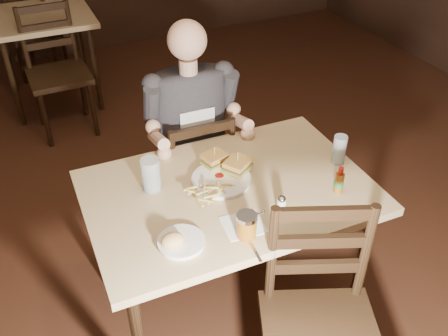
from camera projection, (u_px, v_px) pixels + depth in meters
name	position (u px, v px, depth m)	size (l,w,h in m)	color
room_shell	(245.00, 32.00, 1.97)	(7.00, 7.00, 7.00)	black
main_table	(229.00, 203.00, 2.22)	(1.26, 0.86, 0.77)	tan
bg_table	(42.00, 25.00, 4.03)	(0.82, 0.82, 0.77)	tan
chair_far	(193.00, 175.00, 2.82)	(0.40, 0.43, 0.86)	black
bg_chair_far	(38.00, 32.00, 4.58)	(0.40, 0.44, 0.87)	black
bg_chair_near	(59.00, 75.00, 3.75)	(0.44, 0.48, 0.96)	black
diner	(193.00, 108.00, 2.52)	(0.51, 0.40, 0.88)	#302F35
dinner_plate	(221.00, 180.00, 2.22)	(0.26, 0.26, 0.01)	white
sandwich_left	(215.00, 157.00, 2.27)	(0.10, 0.09, 0.09)	gold
sandwich_right	(238.00, 162.00, 2.23)	(0.11, 0.09, 0.10)	gold
fries_pile	(212.00, 189.00, 2.12)	(0.24, 0.17, 0.04)	#D6BB5C
ketchup_dollop	(219.00, 176.00, 2.22)	(0.04, 0.04, 0.01)	maroon
glass_left	(151.00, 175.00, 2.13)	(0.08, 0.08, 0.15)	silver
glass_right	(339.00, 150.00, 2.30)	(0.06, 0.06, 0.14)	silver
hot_sauce	(340.00, 180.00, 2.13)	(0.04, 0.04, 0.13)	brown
salt_shaker	(281.00, 204.00, 2.04)	(0.04, 0.04, 0.07)	white
syrup_dispenser	(247.00, 226.00, 1.91)	(0.08, 0.08, 0.11)	brown
napkin	(243.00, 225.00, 1.99)	(0.16, 0.15, 0.00)	white
knife	(251.00, 244.00, 1.90)	(0.01, 0.19, 0.00)	silver
fork	(250.00, 224.00, 1.99)	(0.01, 0.16, 0.00)	silver
side_plate	(181.00, 243.00, 1.90)	(0.18, 0.18, 0.01)	white
bread_roll	(172.00, 240.00, 1.87)	(0.09, 0.07, 0.05)	tan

